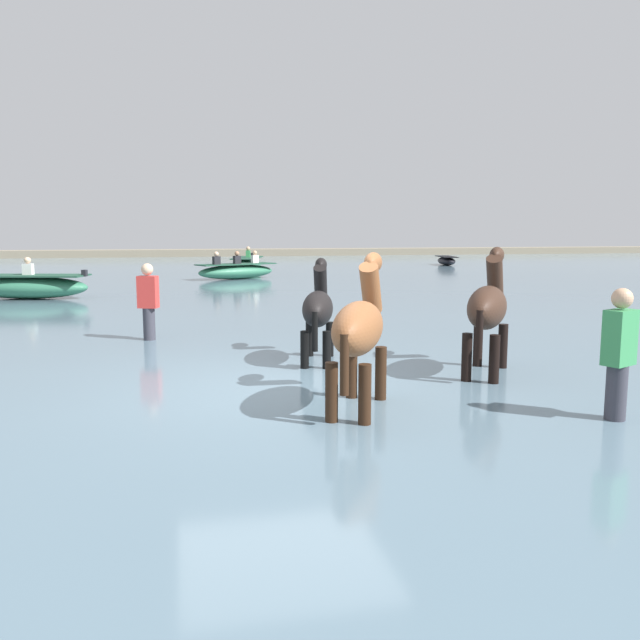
{
  "coord_description": "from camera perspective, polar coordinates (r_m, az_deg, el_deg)",
  "views": [
    {
      "loc": [
        -1.16,
        -7.35,
        2.17
      ],
      "look_at": [
        0.93,
        2.07,
        0.83
      ],
      "focal_mm": 36.18,
      "sensor_mm": 36.0,
      "label": 1
    }
  ],
  "objects": [
    {
      "name": "ground_plane",
      "position": [
        7.75,
        -3.45,
        -8.39
      ],
      "size": [
        120.0,
        120.0,
        0.0
      ],
      "primitive_type": "plane",
      "color": "gray"
    },
    {
      "name": "horse_flank_chestnut",
      "position": [
        6.65,
        3.52,
        -1.02
      ],
      "size": [
        1.09,
        1.71,
        1.93
      ],
      "color": "brown",
      "rests_on": "ground"
    },
    {
      "name": "water_surface",
      "position": [
        17.5,
        -8.66,
        1.24
      ],
      "size": [
        90.0,
        90.0,
        0.33
      ],
      "primitive_type": "cube",
      "color": "slate",
      "rests_on": "ground"
    },
    {
      "name": "far_shoreline",
      "position": [
        47.59,
        -11.19,
        5.65
      ],
      "size": [
        80.0,
        2.4,
        0.83
      ],
      "primitive_type": "cube",
      "color": "gray",
      "rests_on": "ground"
    },
    {
      "name": "boat_distant_east",
      "position": [
        29.02,
        -6.43,
        4.89
      ],
      "size": [
        1.9,
        3.63,
        1.14
      ],
      "color": "#337556",
      "rests_on": "water_surface"
    },
    {
      "name": "person_onlooker_right",
      "position": [
        6.91,
        24.85,
        -3.72
      ],
      "size": [
        0.37,
        0.31,
        1.63
      ],
      "color": "#383842",
      "rests_on": "ground"
    },
    {
      "name": "boat_near_port",
      "position": [
        24.95,
        -7.41,
        4.33
      ],
      "size": [
        3.32,
        2.25,
        1.07
      ],
      "color": "#337556",
      "rests_on": "water_surface"
    },
    {
      "name": "horse_lead_black",
      "position": [
        9.08,
        -0.18,
        0.78
      ],
      "size": [
        0.75,
        1.63,
        1.77
      ],
      "color": "black",
      "rests_on": "ground"
    },
    {
      "name": "boat_near_starboard",
      "position": [
        19.25,
        -24.4,
        2.7
      ],
      "size": [
        3.43,
        1.84,
        1.13
      ],
      "color": "#337556",
      "rests_on": "water_surface"
    },
    {
      "name": "horse_trailing_dark_bay",
      "position": [
        8.57,
        14.62,
        0.83
      ],
      "size": [
        1.27,
        1.65,
        1.95
      ],
      "color": "#382319",
      "rests_on": "ground"
    },
    {
      "name": "boat_far_offshore",
      "position": [
        35.4,
        11.12,
        5.17
      ],
      "size": [
        1.26,
        2.65,
        0.47
      ],
      "color": "black",
      "rests_on": "water_surface"
    },
    {
      "name": "person_wading_close",
      "position": [
        11.25,
        -14.92,
        0.98
      ],
      "size": [
        0.37,
        0.29,
        1.63
      ],
      "color": "#383842",
      "rests_on": "ground"
    }
  ]
}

